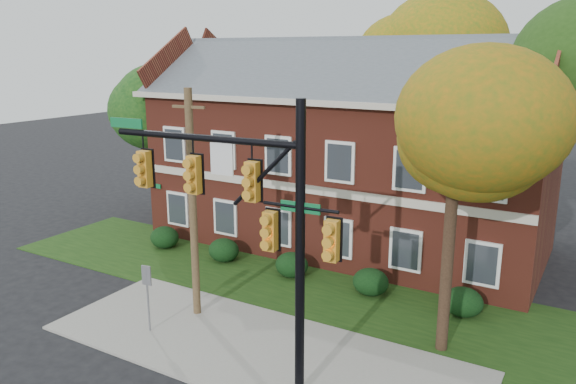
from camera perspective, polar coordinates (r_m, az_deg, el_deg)
The scene contains 15 objects.
ground at distance 17.62m, azimuth -5.16°, elevation -17.11°, with size 120.00×120.00×0.00m, color black.
sidewalk at distance 18.31m, azimuth -3.28°, elevation -15.64°, with size 14.00×5.00×0.08m, color gray.
grass_strip at distance 22.19m, azimuth 4.01°, elevation -10.14°, with size 30.00×6.00×0.04m, color #193811.
apartment_building at distance 26.80m, azimuth 6.06°, elevation 5.15°, with size 18.80×8.80×9.74m.
hedge_far_left at distance 27.40m, azimuth -12.43°, elevation -4.52°, with size 1.40×1.26×1.05m, color black.
hedge_left at distance 25.25m, azimuth -6.54°, elevation -5.89°, with size 1.40×1.26×1.05m, color black.
hedge_center at distance 23.43m, azimuth 0.38°, elevation -7.41°, with size 1.40×1.26×1.05m, color black.
hedge_right at distance 22.02m, azimuth 8.39°, elevation -9.03°, with size 1.40×1.26×1.05m, color black.
hedge_far_right at distance 21.10m, azimuth 17.37°, elevation -10.61°, with size 1.40×1.26×1.05m, color black.
tree_near_right at distance 16.64m, azimuth 17.37°, elevation 5.00°, with size 4.50×4.25×8.58m.
tree_left_rear at distance 31.01m, azimuth -11.57°, elevation 9.31°, with size 5.40×5.10×8.88m.
tree_far_rear at distance 33.37m, azimuth 14.16°, elevation 13.21°, with size 6.84×6.46×11.52m.
traffic_signal at distance 14.75m, azimuth -3.81°, elevation -2.20°, with size 7.19×0.82×8.03m.
utility_pole at distance 19.30m, azimuth -9.65°, elevation -1.33°, with size 1.24×0.29×7.98m.
sign_post at distance 19.16m, azimuth -14.11°, elevation -9.41°, with size 0.35×0.09×2.38m.
Camera 1 is at (8.91, -12.17, 9.11)m, focal length 35.00 mm.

